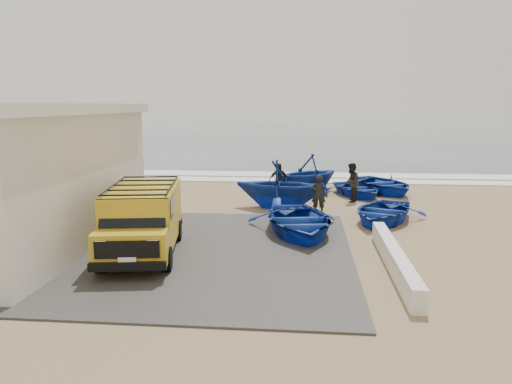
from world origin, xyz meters
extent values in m
plane|color=#907853|center=(0.00, 0.00, 0.00)|extent=(160.00, 160.00, 0.00)
cube|color=#413E3B|center=(-2.00, -2.00, 0.03)|extent=(12.00, 10.00, 0.05)
cube|color=#385166|center=(0.00, 56.00, 0.00)|extent=(180.00, 88.00, 0.01)
cube|color=white|center=(0.00, 12.00, 0.03)|extent=(180.00, 1.60, 0.06)
cube|color=white|center=(0.00, 14.50, 0.02)|extent=(180.00, 2.20, 0.04)
cube|color=black|center=(-3.55, -0.50, 2.60)|extent=(0.08, 0.70, 0.90)
cube|color=silver|center=(5.00, -3.00, 0.28)|extent=(0.35, 6.00, 0.55)
cube|color=gold|center=(-2.02, -2.08, 1.12)|extent=(2.39, 3.97, 1.58)
cube|color=gold|center=(-1.65, -4.34, 0.76)|extent=(1.93, 1.14, 0.86)
cube|color=black|center=(-1.72, -3.90, 1.53)|extent=(1.70, 0.59, 0.69)
cube|color=black|center=(-1.58, -4.78, 0.86)|extent=(1.53, 0.32, 0.43)
cube|color=black|center=(-1.57, -4.81, 0.45)|extent=(1.85, 0.43, 0.21)
cube|color=black|center=(-2.01, -2.12, 1.99)|extent=(2.26, 3.67, 0.06)
cylinder|color=black|center=(-2.55, -4.10, 0.33)|extent=(0.32, 0.69, 0.67)
cylinder|color=black|center=(-3.03, -1.18, 0.33)|extent=(0.32, 0.69, 0.67)
cylinder|color=black|center=(-0.87, -3.82, 0.33)|extent=(0.32, 0.69, 0.67)
cylinder|color=black|center=(-1.35, -0.90, 0.33)|extent=(0.32, 0.69, 0.67)
imported|color=#14379F|center=(2.43, 0.29, 0.46)|extent=(3.89, 4.91, 0.92)
imported|color=#14379F|center=(5.49, 2.37, 0.39)|extent=(4.00, 4.57, 0.79)
imported|color=#14379F|center=(1.64, 4.49, 1.00)|extent=(4.35, 3.94, 2.01)
imported|color=#14379F|center=(5.11, 7.57, 0.36)|extent=(3.57, 4.13, 0.72)
imported|color=#14379F|center=(2.79, 8.32, 0.95)|extent=(4.77, 4.74, 1.90)
imported|color=#14379F|center=(6.40, 8.64, 0.43)|extent=(4.49, 5.06, 0.87)
imported|color=black|center=(3.17, 3.46, 0.79)|extent=(0.59, 0.40, 1.57)
imported|color=black|center=(4.68, 6.17, 0.87)|extent=(0.83, 0.97, 1.73)
imported|color=black|center=(1.43, 6.96, 0.79)|extent=(0.99, 0.55, 1.59)
camera|label=1|loc=(2.60, -15.89, 4.28)|focal=35.00mm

